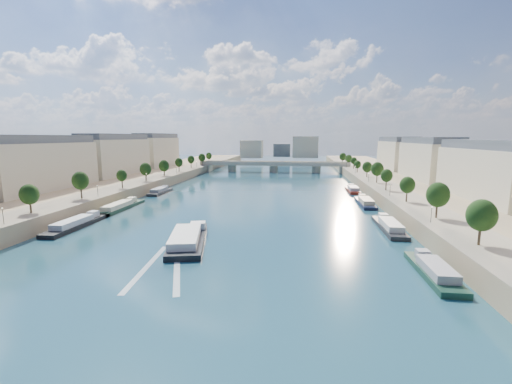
# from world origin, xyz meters

# --- Properties ---
(ground) EXTENTS (700.00, 700.00, 0.00)m
(ground) POSITION_xyz_m (0.00, 100.00, 0.00)
(ground) COLOR #0E2B3E
(ground) RESTS_ON ground
(quay_left) EXTENTS (44.00, 520.00, 5.00)m
(quay_left) POSITION_xyz_m (-72.00, 100.00, 2.50)
(quay_left) COLOR #9E8460
(quay_left) RESTS_ON ground
(quay_right) EXTENTS (44.00, 520.00, 5.00)m
(quay_right) POSITION_xyz_m (72.00, 100.00, 2.50)
(quay_right) COLOR #9E8460
(quay_right) RESTS_ON ground
(pave_left) EXTENTS (14.00, 520.00, 0.10)m
(pave_left) POSITION_xyz_m (-57.00, 100.00, 5.05)
(pave_left) COLOR gray
(pave_left) RESTS_ON quay_left
(pave_right) EXTENTS (14.00, 520.00, 0.10)m
(pave_right) POSITION_xyz_m (57.00, 100.00, 5.05)
(pave_right) COLOR gray
(pave_right) RESTS_ON quay_right
(trees_left) EXTENTS (4.80, 268.80, 8.26)m
(trees_left) POSITION_xyz_m (-55.00, 102.00, 10.48)
(trees_left) COLOR #382B1E
(trees_left) RESTS_ON ground
(trees_right) EXTENTS (4.80, 268.80, 8.26)m
(trees_right) POSITION_xyz_m (55.00, 110.00, 10.48)
(trees_right) COLOR #382B1E
(trees_right) RESTS_ON ground
(lamps_left) EXTENTS (0.36, 200.36, 4.28)m
(lamps_left) POSITION_xyz_m (-52.50, 90.00, 7.78)
(lamps_left) COLOR black
(lamps_left) RESTS_ON ground
(lamps_right) EXTENTS (0.36, 200.36, 4.28)m
(lamps_right) POSITION_xyz_m (52.50, 105.00, 7.78)
(lamps_right) COLOR black
(lamps_right) RESTS_ON ground
(buildings_left) EXTENTS (16.00, 226.00, 23.20)m
(buildings_left) POSITION_xyz_m (-85.00, 112.00, 16.45)
(buildings_left) COLOR beige
(buildings_left) RESTS_ON ground
(buildings_right) EXTENTS (16.00, 226.00, 23.20)m
(buildings_right) POSITION_xyz_m (85.00, 112.00, 16.45)
(buildings_right) COLOR beige
(buildings_right) RESTS_ON ground
(skyline) EXTENTS (79.00, 42.00, 22.00)m
(skyline) POSITION_xyz_m (3.19, 319.52, 14.66)
(skyline) COLOR beige
(skyline) RESTS_ON ground
(bridge) EXTENTS (112.00, 12.00, 8.15)m
(bridge) POSITION_xyz_m (0.00, 215.13, 5.08)
(bridge) COLOR #C1B79E
(bridge) RESTS_ON ground
(tour_barge) EXTENTS (13.86, 28.85, 3.78)m
(tour_barge) POSITION_xyz_m (-7.95, 36.67, 1.05)
(tour_barge) COLOR black
(tour_barge) RESTS_ON ground
(wake) EXTENTS (13.25, 25.99, 0.04)m
(wake) POSITION_xyz_m (-7.95, 20.07, 0.02)
(wake) COLOR silver
(wake) RESTS_ON ground
(moored_barges_left) EXTENTS (5.00, 149.79, 3.60)m
(moored_barges_left) POSITION_xyz_m (-45.50, 50.81, 0.84)
(moored_barges_left) COLOR #191F39
(moored_barges_left) RESTS_ON ground
(moored_barges_right) EXTENTS (5.00, 123.55, 3.60)m
(moored_barges_right) POSITION_xyz_m (45.50, 74.14, 0.84)
(moored_barges_right) COLOR #153628
(moored_barges_right) RESTS_ON ground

